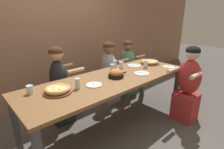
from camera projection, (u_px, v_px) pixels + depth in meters
name	position (u px, v px, depth m)	size (l,w,h in m)	color
ground_plane	(112.00, 125.00, 2.72)	(18.00, 18.00, 0.00)	#514C47
restaurant_back_panel	(57.00, 17.00, 3.28)	(10.00, 0.06, 3.20)	#9E7056
dining_table	(112.00, 83.00, 2.50)	(2.57, 0.88, 0.78)	brown
pizza_board_main	(58.00, 90.00, 1.99)	(0.33, 0.33, 0.07)	brown
pizza_board_second	(150.00, 62.00, 3.19)	(0.34, 0.34, 0.06)	brown
skillet_bowl	(116.00, 74.00, 2.48)	(0.32, 0.22, 0.12)	black
empty_plate_a	(94.00, 85.00, 2.21)	(0.20, 0.20, 0.02)	white
empty_plate_b	(142.00, 73.00, 2.65)	(0.23, 0.23, 0.02)	white
empty_plate_c	(169.00, 67.00, 2.99)	(0.20, 0.20, 0.02)	white
empty_plate_d	(134.00, 66.00, 3.06)	(0.23, 0.23, 0.02)	white
cocktail_glass_blue	(30.00, 90.00, 1.96)	(0.08, 0.08, 0.12)	silver
drinking_glass_a	(146.00, 65.00, 2.95)	(0.07, 0.07, 0.12)	silver
drinking_glass_b	(112.00, 68.00, 2.76)	(0.07, 0.07, 0.11)	silver
drinking_glass_c	(121.00, 66.00, 2.88)	(0.08, 0.08, 0.12)	silver
drinking_glass_d	(115.00, 64.00, 2.89)	(0.07, 0.07, 0.14)	silver
drinking_glass_e	(78.00, 84.00, 2.10)	(0.06, 0.06, 0.13)	silver
diner_far_midright	(109.00, 75.00, 3.35)	(0.51, 0.40, 1.18)	#99999E
diner_near_right	(188.00, 87.00, 2.73)	(0.51, 0.40, 1.21)	#B22D2D
diner_far_right	(127.00, 70.00, 3.69)	(0.51, 0.40, 1.15)	#477556
diner_far_midleft	(60.00, 88.00, 2.69)	(0.51, 0.40, 1.20)	#232328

